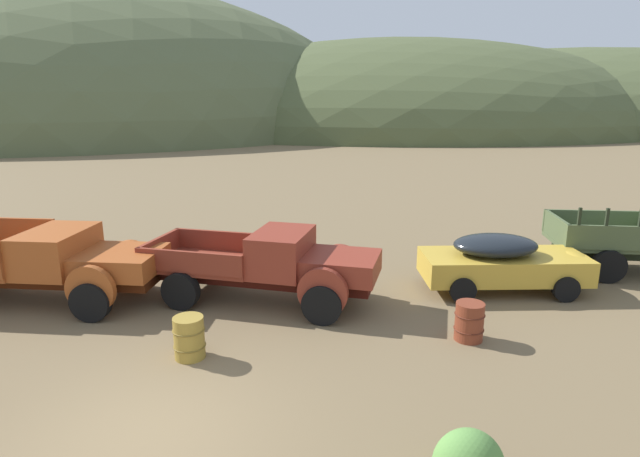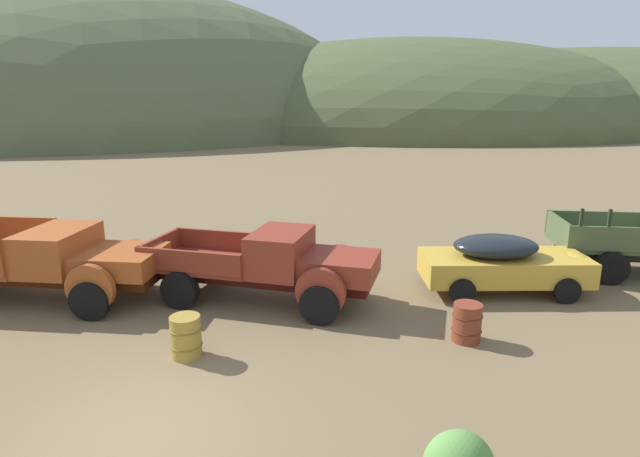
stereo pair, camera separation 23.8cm
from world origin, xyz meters
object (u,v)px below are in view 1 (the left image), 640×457
at_px(oil_drum_by_truck, 189,337).
at_px(truck_oxide_orange, 53,263).
at_px(truck_rust_red, 279,266).
at_px(oil_drum_foreground, 469,321).
at_px(car_faded_yellow, 508,261).

bearing_deg(oil_drum_by_truck, truck_oxide_orange, 139.88).
height_order(truck_oxide_orange, oil_drum_by_truck, truck_oxide_orange).
height_order(truck_rust_red, oil_drum_foreground, truck_rust_red).
bearing_deg(truck_oxide_orange, car_faded_yellow, 9.03).
bearing_deg(oil_drum_by_truck, truck_rust_red, 57.19).
bearing_deg(car_faded_yellow, truck_rust_red, -173.75).
distance_m(truck_oxide_orange, car_faded_yellow, 12.02).
height_order(car_faded_yellow, oil_drum_foreground, car_faded_yellow).
distance_m(truck_oxide_orange, oil_drum_foreground, 10.39).
xyz_separation_m(truck_rust_red, oil_drum_by_truck, (-1.82, -2.83, -0.55)).
height_order(truck_oxide_orange, oil_drum_foreground, truck_oxide_orange).
relative_size(truck_oxide_orange, oil_drum_by_truck, 7.61).
bearing_deg(oil_drum_foreground, car_faded_yellow, 54.13).
xyz_separation_m(oil_drum_foreground, oil_drum_by_truck, (-5.96, -0.38, 0.01)).
relative_size(truck_rust_red, oil_drum_by_truck, 7.09).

